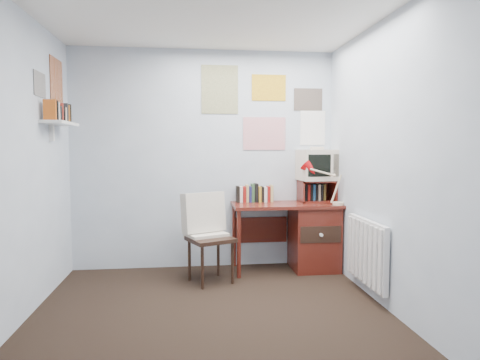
# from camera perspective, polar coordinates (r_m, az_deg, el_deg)

# --- Properties ---
(ground) EXTENTS (3.50, 3.50, 0.00)m
(ground) POSITION_cam_1_polar(r_m,az_deg,el_deg) (3.49, -3.48, -19.10)
(ground) COLOR black
(ground) RESTS_ON ground
(back_wall) EXTENTS (3.00, 0.02, 2.50)m
(back_wall) POSITION_cam_1_polar(r_m,az_deg,el_deg) (4.95, -4.77, 2.74)
(back_wall) COLOR silver
(back_wall) RESTS_ON ground
(left_wall) EXTENTS (0.02, 3.50, 2.50)m
(left_wall) POSITION_cam_1_polar(r_m,az_deg,el_deg) (3.46, -29.25, 1.50)
(left_wall) COLOR silver
(left_wall) RESTS_ON ground
(right_wall) EXTENTS (0.02, 3.50, 2.50)m
(right_wall) POSITION_cam_1_polar(r_m,az_deg,el_deg) (3.62, 20.89, 1.87)
(right_wall) COLOR silver
(right_wall) RESTS_ON ground
(desk) EXTENTS (1.20, 0.55, 0.76)m
(desk) POSITION_cam_1_polar(r_m,az_deg,el_deg) (4.97, 9.16, -7.12)
(desk) COLOR #5E1E15
(desk) RESTS_ON ground
(desk_chair) EXTENTS (0.59, 0.58, 0.89)m
(desk_chair) POSITION_cam_1_polar(r_m,az_deg,el_deg) (4.44, -3.95, -7.89)
(desk_chair) COLOR black
(desk_chair) RESTS_ON ground
(desk_lamp) EXTENTS (0.37, 0.34, 0.43)m
(desk_lamp) POSITION_cam_1_polar(r_m,az_deg,el_deg) (4.78, 12.99, -0.70)
(desk_lamp) COLOR red
(desk_lamp) RESTS_ON desk
(tv_riser) EXTENTS (0.40, 0.30, 0.25)m
(tv_riser) POSITION_cam_1_polar(r_m,az_deg,el_deg) (5.03, 10.17, -1.45)
(tv_riser) COLOR #5E1E15
(tv_riser) RESTS_ON desk
(crt_tv) EXTENTS (0.45, 0.42, 0.39)m
(crt_tv) POSITION_cam_1_polar(r_m,az_deg,el_deg) (5.03, 10.21, 2.18)
(crt_tv) COLOR beige
(crt_tv) RESTS_ON tv_riser
(book_row) EXTENTS (0.60, 0.14, 0.22)m
(book_row) POSITION_cam_1_polar(r_m,az_deg,el_deg) (4.96, 2.95, -1.65)
(book_row) COLOR #5E1E15
(book_row) RESTS_ON desk
(radiator) EXTENTS (0.09, 0.80, 0.60)m
(radiator) POSITION_cam_1_polar(r_m,az_deg,el_deg) (4.20, 16.55, -9.14)
(radiator) COLOR white
(radiator) RESTS_ON right_wall
(wall_shelf) EXTENTS (0.20, 0.62, 0.24)m
(wall_shelf) POSITION_cam_1_polar(r_m,az_deg,el_deg) (4.47, -22.85, 6.99)
(wall_shelf) COLOR white
(wall_shelf) RESTS_ON left_wall
(posters_back) EXTENTS (1.20, 0.01, 0.90)m
(posters_back) POSITION_cam_1_polar(r_m,az_deg,el_deg) (5.04, 3.28, 9.61)
(posters_back) COLOR white
(posters_back) RESTS_ON back_wall
(posters_left) EXTENTS (0.01, 0.70, 0.60)m
(posters_left) POSITION_cam_1_polar(r_m,az_deg,el_deg) (4.53, -24.16, 11.74)
(posters_left) COLOR white
(posters_left) RESTS_ON left_wall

